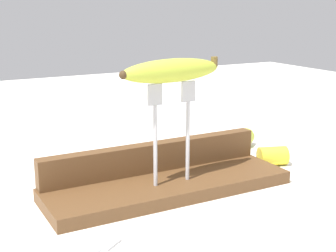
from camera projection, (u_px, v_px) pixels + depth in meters
ground_plane at (168, 192)px, 0.88m from camera, size 3.00×3.00×0.00m
wooden_board at (168, 186)px, 0.88m from camera, size 0.45×0.14×0.02m
board_backstop at (153, 157)px, 0.92m from camera, size 0.44×0.03×0.05m
fork_stand_center at (172, 124)px, 0.84m from camera, size 0.09×0.01×0.18m
banana_raised_center at (172, 71)px, 0.82m from camera, size 0.20×0.05×0.04m
banana_chunk_near at (244, 138)px, 1.16m from camera, size 0.06×0.06×0.04m
banana_chunk_far at (273, 156)px, 1.02m from camera, size 0.07×0.06×0.04m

